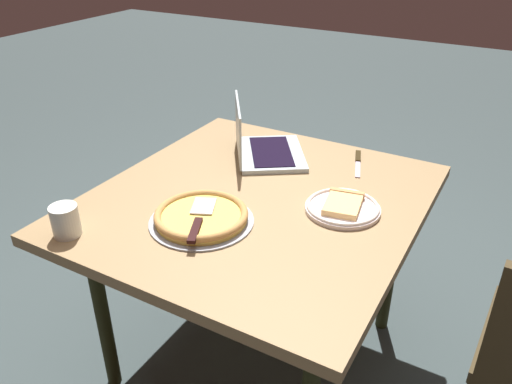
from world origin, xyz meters
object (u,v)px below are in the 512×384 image
object	(u,v)px
pizza_plate	(343,207)
table_knife	(358,161)
dining_table	(257,214)
drink_cup	(65,220)
laptop	(262,146)
pizza_tray	(201,217)

from	to	relation	value
pizza_plate	table_knife	xyz separation A→B (m)	(-0.37, -0.08, -0.01)
dining_table	drink_cup	world-z (taller)	drink_cup
laptop	pizza_plate	world-z (taller)	laptop
pizza_plate	drink_cup	xyz separation A→B (m)	(0.54, -0.66, 0.04)
laptop	table_knife	xyz separation A→B (m)	(-0.14, 0.35, -0.04)
pizza_tray	table_knife	xyz separation A→B (m)	(-0.65, 0.28, -0.02)
pizza_plate	pizza_tray	size ratio (longest dim) A/B	0.74
pizza_tray	laptop	bearing A→B (deg)	-171.94
pizza_tray	table_knife	size ratio (longest dim) A/B	1.49
laptop	pizza_plate	xyz separation A→B (m)	(0.23, 0.43, -0.03)
pizza_plate	pizza_tray	world-z (taller)	pizza_tray
table_knife	drink_cup	bearing A→B (deg)	-32.78
dining_table	pizza_tray	bearing A→B (deg)	-17.62
laptop	pizza_plate	bearing A→B (deg)	61.49
laptop	pizza_plate	distance (m)	0.49
pizza_plate	table_knife	bearing A→B (deg)	-167.81
table_knife	drink_cup	size ratio (longest dim) A/B	2.28
dining_table	pizza_plate	size ratio (longest dim) A/B	4.66
dining_table	laptop	world-z (taller)	laptop
laptop	pizza_tray	world-z (taller)	laptop
dining_table	pizza_tray	size ratio (longest dim) A/B	3.46
laptop	drink_cup	world-z (taller)	laptop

